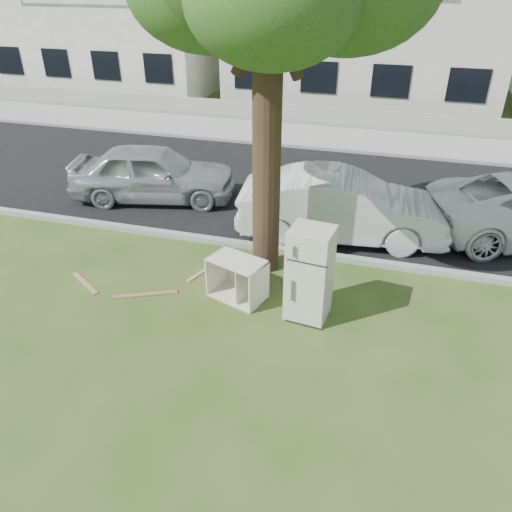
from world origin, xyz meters
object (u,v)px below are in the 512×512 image
(car_center, at_px, (342,206))
(fridge, at_px, (310,274))
(cabinet, at_px, (238,279))
(car_left, at_px, (153,173))

(car_center, bearing_deg, fridge, 170.93)
(cabinet, bearing_deg, car_left, 152.76)
(car_center, height_order, car_left, car_center)
(fridge, relative_size, car_center, 0.37)
(fridge, height_order, cabinet, fridge)
(cabinet, bearing_deg, fridge, 11.42)
(car_center, distance_m, car_left, 5.08)
(fridge, bearing_deg, cabinet, 178.54)
(fridge, distance_m, cabinet, 1.45)
(cabinet, distance_m, car_left, 5.15)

